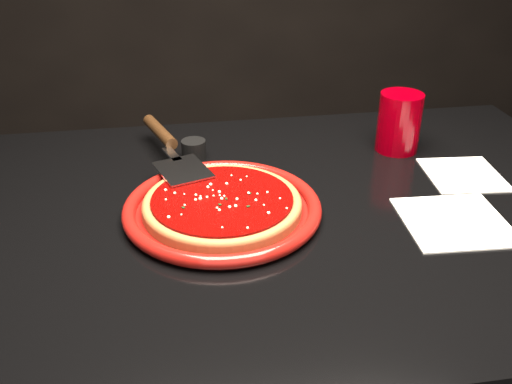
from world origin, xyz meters
TOP-DOWN VIEW (x-y plane):
  - table at (0.00, 0.00)m, footprint 1.20×0.80m
  - plate at (-0.10, -0.00)m, footprint 0.39×0.39m
  - pizza_crust at (-0.10, -0.00)m, footprint 0.31×0.31m
  - pizza_crust_rim at (-0.10, -0.00)m, footprint 0.31×0.31m
  - pizza_sauce at (-0.10, -0.00)m, footprint 0.27×0.27m
  - parmesan_dusting at (-0.10, -0.00)m, footprint 0.22×0.22m
  - basil_flecks at (-0.10, -0.00)m, footprint 0.20×0.20m
  - pizza_server at (-0.17, 0.19)m, footprint 0.20×0.35m
  - cup at (0.27, 0.19)m, footprint 0.11×0.11m
  - napkin_a at (0.26, -0.09)m, footprint 0.17×0.17m
  - napkin_b at (0.35, 0.06)m, footprint 0.14×0.15m
  - ramekin at (-0.13, 0.22)m, footprint 0.06×0.06m

SIDE VIEW (x-z plane):
  - table at x=0.00m, z-range 0.00..0.75m
  - napkin_b at x=0.35m, z-range 0.75..0.75m
  - napkin_a at x=0.26m, z-range 0.75..0.75m
  - plate at x=-0.10m, z-range 0.75..0.77m
  - pizza_crust at x=-0.10m, z-range 0.76..0.77m
  - ramekin at x=-0.13m, z-range 0.75..0.79m
  - pizza_crust_rim at x=-0.10m, z-range 0.76..0.78m
  - pizza_sauce at x=-0.10m, z-range 0.77..0.78m
  - basil_flecks at x=-0.10m, z-range 0.78..0.78m
  - parmesan_dusting at x=-0.10m, z-range 0.78..0.79m
  - pizza_server at x=-0.17m, z-range 0.78..0.80m
  - cup at x=0.27m, z-range 0.75..0.87m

